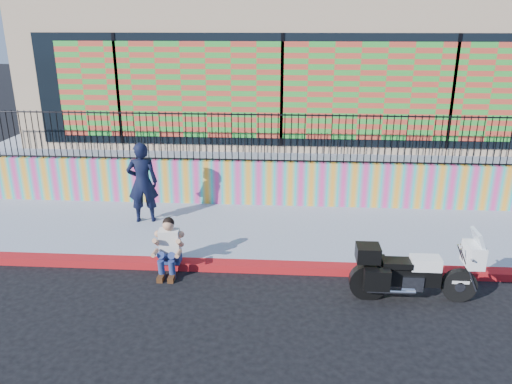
{
  "coord_description": "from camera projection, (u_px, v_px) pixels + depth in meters",
  "views": [
    {
      "loc": [
        0.21,
        -8.53,
        4.56
      ],
      "look_at": [
        -0.45,
        1.2,
        1.17
      ],
      "focal_mm": 35.0,
      "sensor_mm": 36.0,
      "label": 1
    }
  ],
  "objects": [
    {
      "name": "ground",
      "position": [
        275.0,
        271.0,
        9.55
      ],
      "size": [
        90.0,
        90.0,
        0.0
      ],
      "primitive_type": "plane",
      "color": "black",
      "rests_on": "ground"
    },
    {
      "name": "red_curb",
      "position": [
        275.0,
        267.0,
        9.53
      ],
      "size": [
        16.0,
        0.3,
        0.15
      ],
      "primitive_type": "cube",
      "color": "#AA190C",
      "rests_on": "ground"
    },
    {
      "name": "sidewalk",
      "position": [
        278.0,
        232.0,
        11.08
      ],
      "size": [
        16.0,
        3.0,
        0.15
      ],
      "primitive_type": "cube",
      "color": "gray",
      "rests_on": "ground"
    },
    {
      "name": "mural_wall",
      "position": [
        280.0,
        183.0,
        12.38
      ],
      "size": [
        16.0,
        0.2,
        1.1
      ],
      "primitive_type": "cube",
      "color": "#DE3A8A",
      "rests_on": "sidewalk"
    },
    {
      "name": "metal_fence",
      "position": [
        280.0,
        138.0,
        12.01
      ],
      "size": [
        15.8,
        0.04,
        1.2
      ],
      "primitive_type": null,
      "color": "black",
      "rests_on": "mural_wall"
    },
    {
      "name": "elevated_platform",
      "position": [
        283.0,
        140.0,
        17.22
      ],
      "size": [
        16.0,
        10.0,
        1.25
      ],
      "primitive_type": "cube",
      "color": "gray",
      "rests_on": "ground"
    },
    {
      "name": "storefront_building",
      "position": [
        284.0,
        62.0,
        16.15
      ],
      "size": [
        14.0,
        8.06,
        4.0
      ],
      "color": "tan",
      "rests_on": "elevated_platform"
    },
    {
      "name": "police_motorcycle",
      "position": [
        412.0,
        270.0,
        8.41
      ],
      "size": [
        2.11,
        0.7,
        1.31
      ],
      "color": "black",
      "rests_on": "ground"
    },
    {
      "name": "police_officer",
      "position": [
        142.0,
        183.0,
        11.23
      ],
      "size": [
        0.75,
        0.57,
        1.85
      ],
      "primitive_type": "imported",
      "rotation": [
        0.0,
        0.0,
        3.34
      ],
      "color": "black",
      "rests_on": "sidewalk"
    },
    {
      "name": "seated_man",
      "position": [
        168.0,
        252.0,
        9.3
      ],
      "size": [
        0.54,
        0.71,
        1.06
      ],
      "color": "navy",
      "rests_on": "ground"
    }
  ]
}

